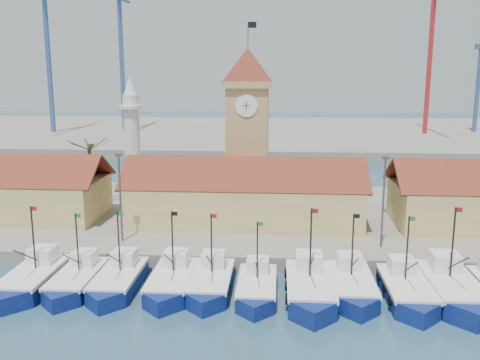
# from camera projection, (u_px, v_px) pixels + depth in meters

# --- Properties ---
(ground) EXTENTS (400.00, 400.00, 0.00)m
(ground) POSITION_uv_depth(u_px,v_px,m) (229.00, 310.00, 42.29)
(ground) COLOR navy
(ground) RESTS_ON ground
(quay) EXTENTS (140.00, 32.00, 1.50)m
(quay) POSITION_uv_depth(u_px,v_px,m) (246.00, 218.00, 65.58)
(quay) COLOR gray
(quay) RESTS_ON ground
(terminal) EXTENTS (240.00, 80.00, 2.00)m
(terminal) POSITION_uv_depth(u_px,v_px,m) (265.00, 134.00, 149.52)
(terminal) COLOR gray
(terminal) RESTS_ON ground
(boat_0) EXTENTS (3.67, 10.04, 7.60)m
(boat_0) POSITION_uv_depth(u_px,v_px,m) (32.00, 281.00, 46.12)
(boat_0) COLOR #0B1955
(boat_0) RESTS_ON ground
(boat_1) EXTENTS (3.36, 9.22, 6.97)m
(boat_1) POSITION_uv_depth(u_px,v_px,m) (76.00, 282.00, 46.03)
(boat_1) COLOR #0B1955
(boat_1) RESTS_ON ground
(boat_2) EXTENTS (3.45, 9.45, 7.15)m
(boat_2) POSITION_uv_depth(u_px,v_px,m) (118.00, 282.00, 45.93)
(boat_2) COLOR #0B1955
(boat_2) RESTS_ON ground
(boat_3) EXTENTS (3.50, 9.60, 7.26)m
(boat_3) POSITION_uv_depth(u_px,v_px,m) (171.00, 283.00, 45.64)
(boat_3) COLOR #0B1955
(boat_3) RESTS_ON ground
(boat_4) EXTENTS (3.42, 9.37, 7.09)m
(boat_4) POSITION_uv_depth(u_px,v_px,m) (211.00, 284.00, 45.50)
(boat_4) COLOR #0B1955
(boat_4) RESTS_ON ground
(boat_5) EXTENTS (3.22, 8.81, 6.67)m
(boat_5) POSITION_uv_depth(u_px,v_px,m) (257.00, 289.00, 44.55)
(boat_5) COLOR #0B1955
(boat_5) RESTS_ON ground
(boat_6) EXTENTS (3.85, 10.54, 7.97)m
(boat_6) POSITION_uv_depth(u_px,v_px,m) (310.00, 290.00, 44.06)
(boat_6) COLOR #0B1955
(boat_6) RESTS_ON ground
(boat_7) EXTENTS (3.52, 9.65, 7.31)m
(boat_7) POSITION_uv_depth(u_px,v_px,m) (352.00, 287.00, 44.77)
(boat_7) COLOR #0B1955
(boat_7) RESTS_ON ground
(boat_8) EXTENTS (3.55, 9.72, 7.36)m
(boat_8) POSITION_uv_depth(u_px,v_px,m) (407.00, 292.00, 43.81)
(boat_8) COLOR #0B1955
(boat_8) RESTS_ON ground
(boat_9) EXTENTS (3.92, 10.75, 8.13)m
(boat_9) POSITION_uv_depth(u_px,v_px,m) (453.00, 291.00, 43.84)
(boat_9) COLOR #0B1955
(boat_9) RESTS_ON ground
(hall_center) EXTENTS (27.04, 10.13, 7.61)m
(hall_center) POSITION_uv_depth(u_px,v_px,m) (245.00, 200.00, 61.01)
(hall_center) COLOR #DCCC79
(hall_center) RESTS_ON quay
(clock_tower) EXTENTS (5.80, 5.80, 22.70)m
(clock_tower) POSITION_uv_depth(u_px,v_px,m) (248.00, 125.00, 65.24)
(clock_tower) COLOR tan
(clock_tower) RESTS_ON quay
(minaret) EXTENTS (3.00, 3.00, 16.30)m
(minaret) POSITION_uv_depth(u_px,v_px,m) (132.00, 140.00, 68.69)
(minaret) COLOR silver
(minaret) RESTS_ON quay
(palm_tree) EXTENTS (5.60, 5.03, 8.39)m
(palm_tree) POSITION_uv_depth(u_px,v_px,m) (90.00, 169.00, 67.79)
(palm_tree) COLOR brown
(palm_tree) RESTS_ON quay
(lamp_posts) EXTENTS (80.70, 0.25, 9.03)m
(lamp_posts) POSITION_uv_depth(u_px,v_px,m) (245.00, 195.00, 52.66)
(lamp_posts) COLOR #3F3F44
(lamp_posts) RESTS_ON quay
(crane_blue_far) EXTENTS (1.00, 32.68, 43.89)m
(crane_blue_far) POSITION_uv_depth(u_px,v_px,m) (45.00, 39.00, 139.17)
(crane_blue_far) COLOR #2F5290
(crane_blue_far) RESTS_ON terminal
(crane_blue_near) EXTENTS (1.00, 32.85, 43.33)m
(crane_blue_near) POSITION_uv_depth(u_px,v_px,m) (119.00, 41.00, 143.81)
(crane_blue_near) COLOR #2F5290
(crane_blue_near) RESTS_ON terminal
(crane_red_right) EXTENTS (1.00, 32.63, 44.13)m
(crane_red_right) POSITION_uv_depth(u_px,v_px,m) (433.00, 38.00, 135.19)
(crane_red_right) COLOR red
(crane_red_right) RESTS_ON terminal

